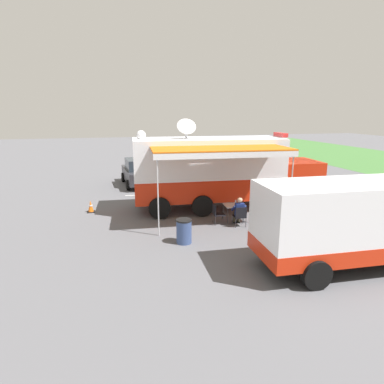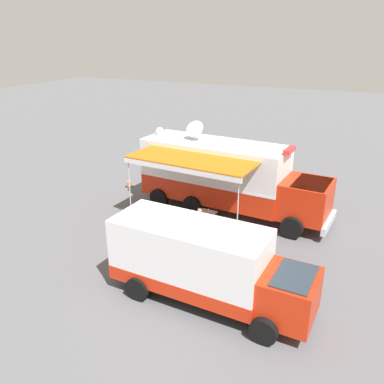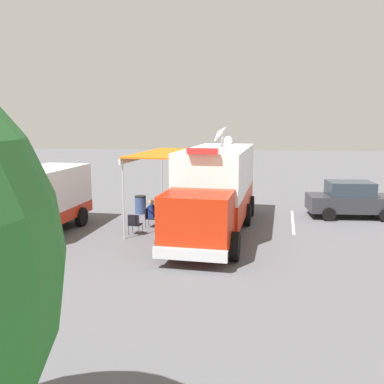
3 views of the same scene
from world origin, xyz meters
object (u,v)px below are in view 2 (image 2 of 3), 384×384
folding_chair_at_table (199,224)px  folding_chair_spare_by_truck (224,233)px  support_truck (204,264)px  command_truck (227,175)px  folding_chair_beside_table (188,216)px  trash_bin (134,224)px  water_bottle (208,211)px  car_behind_truck (210,154)px  folding_table (206,214)px  seated_responder (201,220)px  traffic_cone (129,182)px

folding_chair_at_table → folding_chair_spare_by_truck: same height
support_truck → command_truck: bearing=-165.6°
folding_chair_beside_table → folding_chair_spare_by_truck: (0.91, 2.15, 0.00)m
folding_chair_at_table → trash_bin: size_ratio=0.96×
command_truck → water_bottle: command_truck is taller
car_behind_truck → folding_chair_beside_table: bearing=15.9°
command_truck → car_behind_truck: command_truck is taller
folding_table → support_truck: bearing=22.2°
folding_chair_spare_by_truck → seated_responder: 1.41m
command_truck → folding_chair_spare_by_truck: bearing=18.5°
folding_table → trash_bin: trash_bin is taller
water_bottle → folding_table: bearing=-87.6°
folding_chair_beside_table → seated_responder: 0.95m
folding_table → seated_responder: 0.61m
folding_chair_at_table → car_behind_truck: (-9.26, -3.30, 0.37)m
command_truck → support_truck: (7.12, 1.82, -0.56)m
seated_responder → traffic_cone: size_ratio=2.16×
water_bottle → folding_chair_beside_table: 1.03m
folding_chair_beside_table → trash_bin: 2.52m
folding_table → folding_chair_beside_table: 0.89m
folding_chair_beside_table → folding_chair_at_table: bearing=55.0°
command_truck → car_behind_truck: bearing=-150.9°
command_truck → folding_chair_beside_table: (2.30, -1.08, -1.43)m
command_truck → traffic_cone: bearing=-97.5°
folding_chair_spare_by_truck → folding_table: bearing=-130.7°
seated_responder → support_truck: size_ratio=0.18×
folding_chair_spare_by_truck → trash_bin: bearing=-78.7°
folding_chair_beside_table → support_truck: (4.82, 2.90, 0.87)m
water_bottle → folding_chair_spare_by_truck: size_ratio=0.26×
traffic_cone → command_truck: bearing=82.5°
traffic_cone → folding_chair_beside_table: bearing=59.5°
folding_chair_at_table → support_truck: bearing=26.0°
folding_chair_beside_table → traffic_cone: 6.22m
folding_table → water_bottle: size_ratio=3.83×
folding_table → folding_chair_at_table: size_ratio=0.99×
support_truck → car_behind_truck: support_truck is taller
seated_responder → car_behind_truck: (-9.07, -3.32, 0.23)m
folding_chair_spare_by_truck → traffic_cone: folding_chair_spare_by_truck is taller
folding_table → support_truck: size_ratio=0.12×
folding_chair_spare_by_truck → command_truck: bearing=-161.5°
folding_chair_beside_table → trash_bin: size_ratio=0.96×
command_truck → car_behind_truck: (-6.37, -3.54, -1.06)m
seated_responder → folding_chair_at_table: bearing=-4.3°
seated_responder → car_behind_truck: 9.66m
support_truck → folding_chair_beside_table: bearing=-149.0°
water_bottle → folding_chair_spare_by_truck: water_bottle is taller
water_bottle → seated_responder: 0.65m
folding_chair_beside_table → car_behind_truck: size_ratio=0.20×
folding_chair_beside_table → trash_bin: bearing=-47.3°
traffic_cone → support_truck: support_truck is taller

